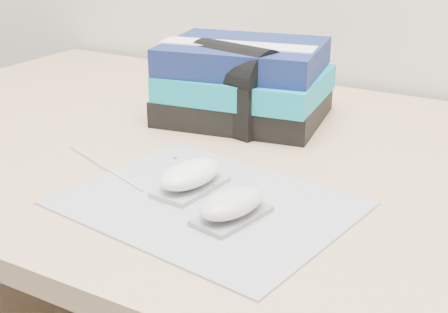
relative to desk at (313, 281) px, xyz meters
The scene contains 7 objects.
desk is the anchor object (origin of this frame).
mousepad 0.35m from the desk, 100.62° to the right, with size 0.33×0.26×0.00m, color gray.
mouse_rear 0.35m from the desk, 110.23° to the right, with size 0.06×0.10×0.04m.
mouse_front 0.37m from the desk, 90.14° to the right, with size 0.07×0.10×0.04m.
usb_cable 0.40m from the desk, 134.73° to the right, with size 0.00×0.00×0.20m, color silver.
book_stack 0.35m from the desk, 159.29° to the left, with size 0.29×0.25×0.13m.
pouch 0.34m from the desk, behind, with size 0.16×0.12×0.13m.
Camera 1 is at (0.31, 0.82, 1.06)m, focal length 50.00 mm.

